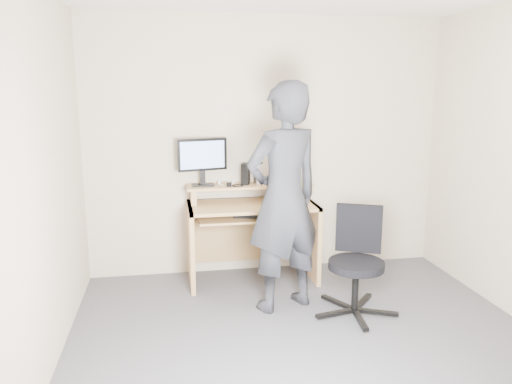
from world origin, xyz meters
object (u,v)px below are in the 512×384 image
object	(u,v)px
office_chair	(357,257)
person	(284,198)
desk	(251,223)
monitor	(202,158)

from	to	relation	value
office_chair	person	xyz separation A→B (m)	(-0.58, 0.18, 0.47)
desk	person	distance (m)	0.84
office_chair	desk	bearing A→B (deg)	153.30
monitor	person	distance (m)	1.02
monitor	office_chair	bearing A→B (deg)	-52.41
desk	monitor	bearing A→B (deg)	171.02
monitor	office_chair	world-z (taller)	monitor
office_chair	person	size ratio (longest dim) A/B	0.45
monitor	person	xyz separation A→B (m)	(0.60, -0.79, -0.24)
office_chair	person	world-z (taller)	person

